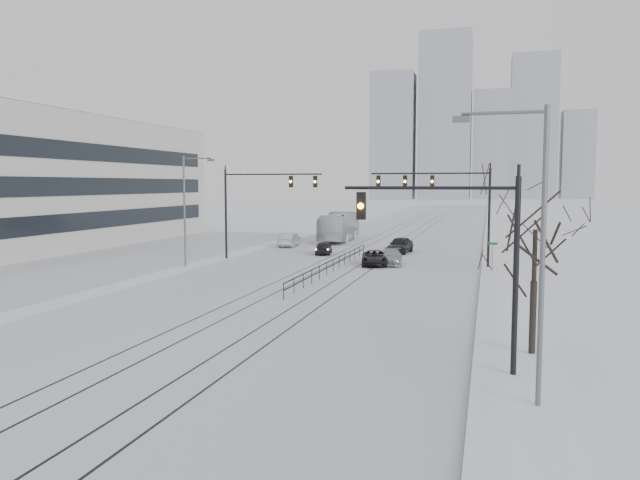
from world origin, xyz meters
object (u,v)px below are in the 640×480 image
(bare_tree, at_px, (535,243))
(sedan_sb_inner, at_px, (324,248))
(sedan_nb_far, at_px, (400,245))
(box_truck, at_px, (339,227))
(traffic_mast_near, at_px, (468,247))
(sedan_sb_outer, at_px, (289,240))
(sedan_nb_right, at_px, (392,257))
(sedan_nb_front, at_px, (374,258))

(bare_tree, height_order, sedan_sb_inner, bare_tree)
(sedan_sb_inner, xyz_separation_m, sedan_nb_far, (6.94, 3.04, 0.17))
(sedan_sb_inner, distance_m, box_truck, 14.27)
(traffic_mast_near, relative_size, sedan_nb_far, 1.51)
(sedan_sb_outer, height_order, sedan_nb_right, sedan_sb_outer)
(traffic_mast_near, xyz_separation_m, sedan_sb_outer, (-20.07, 41.63, -3.81))
(bare_tree, bearing_deg, sedan_nb_far, 105.81)
(sedan_sb_inner, bearing_deg, sedan_nb_right, 131.08)
(traffic_mast_near, xyz_separation_m, bare_tree, (2.41, 3.00, -0.07))
(sedan_nb_front, distance_m, sedan_nb_far, 9.92)
(sedan_nb_far, relative_size, box_truck, 0.38)
(bare_tree, relative_size, box_truck, 0.50)
(sedan_sb_inner, xyz_separation_m, sedan_sb_outer, (-5.51, 6.25, 0.13))
(sedan_sb_inner, bearing_deg, sedan_nb_far, -166.54)
(sedan_nb_right, distance_m, sedan_nb_far, 9.04)
(sedan_sb_inner, height_order, sedan_sb_outer, sedan_sb_outer)
(bare_tree, distance_m, sedan_sb_inner, 36.76)
(bare_tree, height_order, sedan_nb_right, bare_tree)
(traffic_mast_near, bearing_deg, bare_tree, 51.24)
(bare_tree, xyz_separation_m, sedan_nb_right, (-9.50, 26.40, -3.86))
(sedan_nb_far, height_order, box_truck, box_truck)
(sedan_nb_right, bearing_deg, sedan_sb_outer, 129.72)
(sedan_sb_outer, relative_size, sedan_nb_front, 1.03)
(bare_tree, relative_size, sedan_sb_inner, 1.66)
(sedan_sb_inner, height_order, box_truck, box_truck)
(sedan_sb_inner, height_order, sedan_nb_front, sedan_sb_inner)
(sedan_nb_far, bearing_deg, box_truck, 134.81)
(bare_tree, xyz_separation_m, sedan_nb_far, (-10.03, 35.42, -3.70))
(sedan_sb_outer, bearing_deg, sedan_nb_right, 132.04)
(traffic_mast_near, distance_m, sedan_nb_right, 30.50)
(sedan_sb_inner, distance_m, sedan_nb_right, 9.56)
(sedan_sb_outer, bearing_deg, traffic_mast_near, 111.07)
(sedan_nb_far, distance_m, box_truck, 14.14)
(sedan_nb_front, bearing_deg, bare_tree, -77.29)
(traffic_mast_near, distance_m, bare_tree, 3.85)
(traffic_mast_near, xyz_separation_m, box_truck, (-16.38, 49.49, -2.88))
(sedan_nb_front, relative_size, sedan_nb_far, 0.96)
(sedan_nb_front, relative_size, box_truck, 0.37)
(sedan_sb_outer, xyz_separation_m, box_truck, (3.69, 7.86, 0.93))
(sedan_sb_inner, bearing_deg, bare_tree, 107.42)
(sedan_nb_far, bearing_deg, sedan_nb_right, -80.19)
(traffic_mast_near, distance_m, sedan_nb_front, 30.00)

